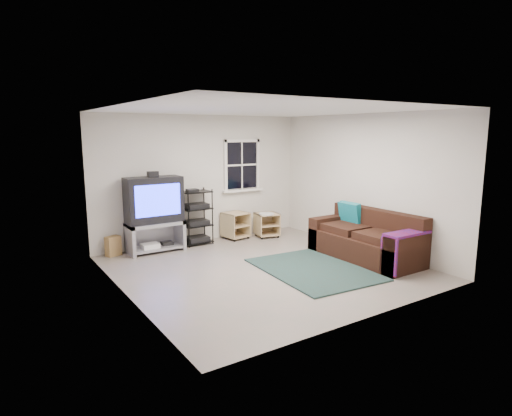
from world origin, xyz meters
TOP-DOWN VIEW (x-y plane):
  - room at (0.95, 2.27)m, footprint 4.60×4.62m
  - tv_unit at (-1.15, 2.02)m, footprint 1.04×0.52m
  - av_rack at (-0.25, 2.08)m, footprint 0.56×0.41m
  - side_table_left at (0.64, 2.08)m, footprint 0.55×0.55m
  - side_table_right at (1.30, 1.83)m, footprint 0.55×0.55m
  - sofa at (1.86, -0.53)m, footprint 0.92×2.07m
  - shag_rug at (0.62, -0.52)m, footprint 1.66×2.18m
  - paper_bag at (-1.91, 2.15)m, footprint 0.29×0.23m

SIDE VIEW (x-z plane):
  - shag_rug at x=0.62m, z-range 0.00..0.02m
  - paper_bag at x=-1.91m, z-range 0.00..0.37m
  - side_table_right at x=1.30m, z-range 0.03..0.57m
  - side_table_left at x=0.64m, z-range 0.02..0.58m
  - sofa at x=1.86m, z-range -0.14..0.81m
  - av_rack at x=-0.25m, z-range -0.07..1.05m
  - tv_unit at x=-1.15m, z-range 0.07..1.61m
  - room at x=0.95m, z-range -0.82..3.78m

